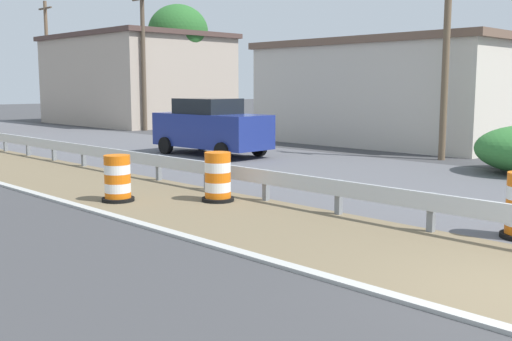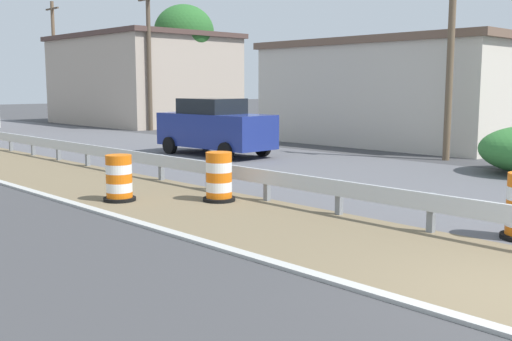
{
  "view_description": "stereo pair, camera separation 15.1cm",
  "coord_description": "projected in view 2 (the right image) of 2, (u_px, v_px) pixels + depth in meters",
  "views": [
    {
      "loc": [
        -7.43,
        -2.5,
        2.57
      ],
      "look_at": [
        0.55,
        5.59,
        0.96
      ],
      "focal_mm": 42.32,
      "sensor_mm": 36.0,
      "label": 1
    },
    {
      "loc": [
        -7.32,
        -2.6,
        2.57
      ],
      "look_at": [
        0.55,
        5.59,
        0.96
      ],
      "focal_mm": 42.32,
      "sensor_mm": 36.0,
      "label": 2
    }
  ],
  "objects": [
    {
      "name": "tree_roadside",
      "position": [
        184.0,
        33.0,
        37.83
      ],
      "size": [
        3.76,
        3.76,
        7.58
      ],
      "color": "#4C3D2D",
      "rests_on": "ground"
    },
    {
      "name": "utility_pole_mid",
      "position": [
        149.0,
        58.0,
        34.07
      ],
      "size": [
        0.24,
        1.8,
        7.85
      ],
      "color": "brown",
      "rests_on": "ground"
    },
    {
      "name": "car_trailing_near_lane",
      "position": [
        215.0,
        127.0,
        22.3
      ],
      "size": [
        2.19,
        4.77,
        2.09
      ],
      "rotation": [
        0.0,
        0.0,
        -1.54
      ],
      "color": "navy",
      "rests_on": "ground"
    },
    {
      "name": "roadside_shop_far",
      "position": [
        142.0,
        80.0,
        40.73
      ],
      "size": [
        8.6,
        11.86,
        5.87
      ],
      "color": "#AD9E8E",
      "rests_on": "ground"
    },
    {
      "name": "traffic_barrel_mid",
      "position": [
        119.0,
        180.0,
        13.47
      ],
      "size": [
        0.72,
        0.72,
        1.04
      ],
      "color": "orange",
      "rests_on": "ground"
    },
    {
      "name": "curb_near_edge",
      "position": [
        497.0,
        331.0,
        6.35
      ],
      "size": [
        0.2,
        120.0,
        0.11
      ],
      "primitive_type": "cube",
      "color": "#ADADA8",
      "rests_on": "ground"
    },
    {
      "name": "roadside_shop_near",
      "position": [
        395.0,
        92.0,
        26.8
      ],
      "size": [
        6.52,
        11.41,
        4.54
      ],
      "color": "beige",
      "rests_on": "ground"
    },
    {
      "name": "utility_pole_far",
      "position": [
        54.0,
        60.0,
        42.66
      ],
      "size": [
        0.24,
        1.8,
        8.39
      ],
      "color": "brown",
      "rests_on": "ground"
    },
    {
      "name": "utility_pole_near",
      "position": [
        451.0,
        49.0,
        20.34
      ],
      "size": [
        0.24,
        1.8,
        7.29
      ],
      "color": "brown",
      "rests_on": "ground"
    },
    {
      "name": "traffic_barrel_close",
      "position": [
        219.0,
        179.0,
        13.45
      ],
      "size": [
        0.73,
        0.73,
        1.1
      ],
      "color": "orange",
      "rests_on": "ground"
    }
  ]
}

